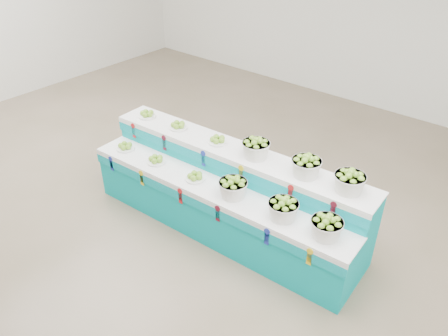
{
  "coord_description": "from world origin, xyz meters",
  "views": [
    {
      "loc": [
        3.72,
        -3.03,
        3.69
      ],
      "look_at": [
        0.89,
        0.36,
        0.87
      ],
      "focal_mm": 35.83,
      "sensor_mm": 36.0,
      "label": 1
    }
  ],
  "objects": [
    {
      "name": "display_stand",
      "position": [
        0.89,
        0.36,
        0.51
      ],
      "size": [
        3.61,
        1.11,
        1.02
      ],
      "primitive_type": null,
      "rotation": [
        0.0,
        0.0,
        0.05
      ],
      "color": "#03A1AA",
      "rests_on": "ground"
    },
    {
      "name": "plate_upper_mid",
      "position": [
        -0.02,
        0.53,
        1.07
      ],
      "size": [
        0.25,
        0.25,
        0.1
      ],
      "primitive_type": "cylinder",
      "rotation": [
        0.0,
        0.0,
        0.05
      ],
      "color": "white",
      "rests_on": "display_stand"
    },
    {
      "name": "basket_lower_left",
      "position": [
        1.2,
        0.15,
        0.84
      ],
      "size": [
        0.34,
        0.34,
        0.24
      ],
      "primitive_type": null,
      "rotation": [
        0.0,
        0.0,
        0.05
      ],
      "color": "silver",
      "rests_on": "display_stand"
    },
    {
      "name": "basket_upper_right",
      "position": [
        2.3,
        0.65,
        1.14
      ],
      "size": [
        0.34,
        0.34,
        0.24
      ],
      "primitive_type": null,
      "rotation": [
        0.0,
        0.0,
        0.05
      ],
      "color": "silver",
      "rests_on": "display_stand"
    },
    {
      "name": "ground",
      "position": [
        0.0,
        0.0,
        0.0
      ],
      "size": [
        10.0,
        10.0,
        0.0
      ],
      "primitive_type": "plane",
      "color": "brown",
      "rests_on": "ground"
    },
    {
      "name": "plate_lower_mid",
      "position": [
        0.01,
        0.09,
        0.77
      ],
      "size": [
        0.25,
        0.25,
        0.1
      ],
      "primitive_type": "cylinder",
      "rotation": [
        0.0,
        0.0,
        0.05
      ],
      "color": "white",
      "rests_on": "display_stand"
    },
    {
      "name": "basket_upper_mid",
      "position": [
        1.81,
        0.63,
        1.14
      ],
      "size": [
        0.34,
        0.34,
        0.24
      ],
      "primitive_type": null,
      "rotation": [
        0.0,
        0.0,
        0.05
      ],
      "color": "silver",
      "rests_on": "display_stand"
    },
    {
      "name": "basket_upper_left",
      "position": [
        1.17,
        0.59,
        1.14
      ],
      "size": [
        0.34,
        0.34,
        0.24
      ],
      "primitive_type": null,
      "rotation": [
        0.0,
        0.0,
        0.05
      ],
      "color": "silver",
      "rests_on": "display_stand"
    },
    {
      "name": "plate_lower_right",
      "position": [
        0.65,
        0.13,
        0.77
      ],
      "size": [
        0.25,
        0.25,
        0.1
      ],
      "primitive_type": "cylinder",
      "rotation": [
        0.0,
        0.0,
        0.05
      ],
      "color": "white",
      "rests_on": "display_stand"
    },
    {
      "name": "basket_lower_mid",
      "position": [
        1.84,
        0.19,
        0.84
      ],
      "size": [
        0.34,
        0.34,
        0.24
      ],
      "primitive_type": null,
      "rotation": [
        0.0,
        0.0,
        0.05
      ],
      "color": "silver",
      "rests_on": "display_stand"
    },
    {
      "name": "plate_upper_left",
      "position": [
        -0.58,
        0.5,
        1.07
      ],
      "size": [
        0.25,
        0.25,
        0.1
      ],
      "primitive_type": "cylinder",
      "rotation": [
        0.0,
        0.0,
        0.05
      ],
      "color": "white",
      "rests_on": "display_stand"
    },
    {
      "name": "basket_lower_right",
      "position": [
        2.33,
        0.21,
        0.84
      ],
      "size": [
        0.34,
        0.34,
        0.24
      ],
      "primitive_type": null,
      "rotation": [
        0.0,
        0.0,
        0.05
      ],
      "color": "silver",
      "rests_on": "display_stand"
    },
    {
      "name": "plate_upper_right",
      "position": [
        0.62,
        0.57,
        1.07
      ],
      "size": [
        0.25,
        0.25,
        0.1
      ],
      "primitive_type": "cylinder",
      "rotation": [
        0.0,
        0.0,
        0.05
      ],
      "color": "white",
      "rests_on": "display_stand"
    },
    {
      "name": "plate_lower_left",
      "position": [
        -0.55,
        0.06,
        0.77
      ],
      "size": [
        0.25,
        0.25,
        0.1
      ],
      "primitive_type": "cylinder",
      "rotation": [
        0.0,
        0.0,
        0.05
      ],
      "color": "white",
      "rests_on": "display_stand"
    }
  ]
}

